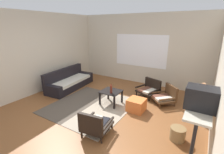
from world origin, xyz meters
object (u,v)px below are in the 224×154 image
at_px(armchair_corner, 166,96).
at_px(ottoman_orange, 136,105).
at_px(crt_television, 201,98).
at_px(armchair_by_window, 149,89).
at_px(clay_vase, 202,92).
at_px(couch, 69,82).
at_px(wicker_basket, 178,134).
at_px(glass_bottle, 111,89).
at_px(console_shelf, 199,108).
at_px(armchair_striped_foreground, 95,125).
at_px(coffee_table, 111,94).

relative_size(armchair_corner, ottoman_orange, 1.81).
bearing_deg(ottoman_orange, crt_television, -22.71).
bearing_deg(ottoman_orange, armchair_by_window, 91.36).
bearing_deg(clay_vase, couch, 175.38).
bearing_deg(wicker_basket, glass_bottle, 164.52).
bearing_deg(crt_television, glass_bottle, 167.71).
height_order(armchair_by_window, armchair_corner, same).
distance_m(console_shelf, glass_bottle, 2.25).
bearing_deg(armchair_corner, wicker_basket, -67.93).
xyz_separation_m(ottoman_orange, glass_bottle, (-0.73, -0.14, 0.36)).
bearing_deg(couch, crt_television, -12.04).
height_order(armchair_corner, glass_bottle, glass_bottle).
height_order(armchair_by_window, wicker_basket, armchair_by_window).
distance_m(armchair_by_window, console_shelf, 2.24).
bearing_deg(crt_television, clay_vase, 89.69).
bearing_deg(armchair_striped_foreground, couch, 145.64).
height_order(armchair_striped_foreground, armchair_corner, armchair_striped_foreground).
distance_m(ottoman_orange, clay_vase, 1.66).
relative_size(coffee_table, armchair_corner, 0.72).
distance_m(armchair_corner, glass_bottle, 1.67).
bearing_deg(glass_bottle, armchair_by_window, 61.23).
bearing_deg(coffee_table, crt_television, -14.77).
relative_size(coffee_table, crt_television, 1.09).
bearing_deg(armchair_corner, couch, -170.86).
bearing_deg(ottoman_orange, console_shelf, -16.59).
relative_size(armchair_striped_foreground, armchair_corner, 0.84).
height_order(coffee_table, ottoman_orange, coffee_table).
relative_size(console_shelf, crt_television, 2.82).
bearing_deg(console_shelf, couch, 170.24).
bearing_deg(armchair_corner, ottoman_orange, -123.86).
bearing_deg(coffee_table, armchair_corner, 32.38).
relative_size(coffee_table, armchair_by_window, 0.74).
relative_size(console_shelf, clay_vase, 4.79).
relative_size(armchair_corner, crt_television, 1.53).
bearing_deg(crt_television, coffee_table, 165.23).
height_order(armchair_corner, wicker_basket, armchair_corner).
xyz_separation_m(armchair_corner, glass_bottle, (-1.30, -1.00, 0.29)).
bearing_deg(armchair_by_window, glass_bottle, -118.77).
relative_size(couch, crt_television, 3.88).
xyz_separation_m(coffee_table, armchair_corner, (1.38, 0.88, -0.09)).
relative_size(armchair_striped_foreground, clay_vase, 2.19).
distance_m(couch, crt_television, 4.51).
bearing_deg(armchair_by_window, crt_television, -49.28).
distance_m(armchair_striped_foreground, crt_television, 2.12).
height_order(crt_television, wicker_basket, crt_television).
height_order(armchair_striped_foreground, glass_bottle, glass_bottle).
bearing_deg(ottoman_orange, coffee_table, -178.69).
bearing_deg(armchair_striped_foreground, glass_bottle, 107.27).
distance_m(console_shelf, crt_television, 0.34).
distance_m(ottoman_orange, wicker_basket, 1.37).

